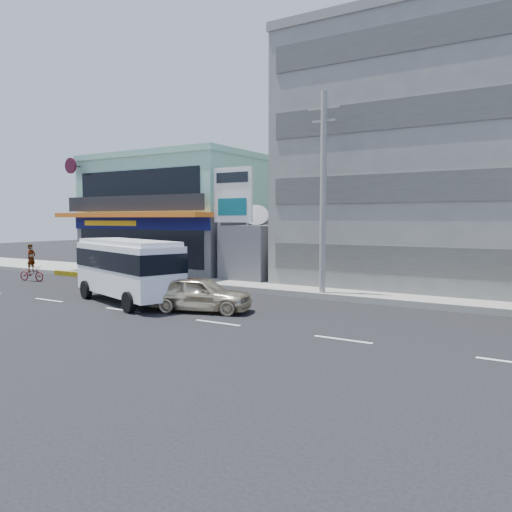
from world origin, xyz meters
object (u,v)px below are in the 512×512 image
(minibus, at_px, (128,265))
(concrete_building, at_px, (442,164))
(billboard, at_px, (233,201))
(motorcycle_rider, at_px, (32,269))
(shop_building, at_px, (185,217))
(satellite_dish, at_px, (256,224))
(sedan, at_px, (200,294))
(utility_pole_near, at_px, (323,193))

(minibus, bearing_deg, concrete_building, 50.27)
(billboard, relative_size, motorcycle_rider, 2.98)
(shop_building, relative_size, satellite_dish, 8.27)
(shop_building, xyz_separation_m, billboard, (7.50, -4.75, 0.93))
(billboard, xyz_separation_m, sedan, (3.50, -7.70, -4.17))
(satellite_dish, relative_size, motorcycle_rider, 0.65)
(utility_pole_near, bearing_deg, billboard, 164.52)
(shop_building, xyz_separation_m, concrete_building, (18.00, 1.05, 3.00))
(billboard, height_order, minibus, billboard)
(satellite_dish, bearing_deg, utility_pole_near, -30.96)
(motorcycle_rider, bearing_deg, satellite_dish, 29.09)
(satellite_dish, relative_size, sedan, 0.34)
(satellite_dish, height_order, billboard, billboard)
(satellite_dish, distance_m, sedan, 10.35)
(billboard, bearing_deg, motorcycle_rider, -156.84)
(utility_pole_near, distance_m, minibus, 9.92)
(shop_building, distance_m, sedan, 16.92)
(billboard, distance_m, utility_pole_near, 6.75)
(shop_building, relative_size, concrete_building, 0.77)
(minibus, relative_size, motorcycle_rider, 3.17)
(concrete_building, height_order, billboard, concrete_building)
(billboard, distance_m, minibus, 8.36)
(utility_pole_near, height_order, minibus, utility_pole_near)
(utility_pole_near, distance_m, motorcycle_rider, 19.14)
(billboard, relative_size, sedan, 1.56)
(shop_building, bearing_deg, satellite_dish, -20.21)
(sedan, xyz_separation_m, motorcycle_rider, (-15.34, 2.63, 0.01))
(satellite_dish, bearing_deg, sedan, -72.47)
(shop_building, xyz_separation_m, sedan, (11.00, -12.45, -3.24))
(satellite_dish, xyz_separation_m, motorcycle_rider, (-12.34, -6.87, -2.81))
(shop_building, height_order, billboard, shop_building)
(concrete_building, xyz_separation_m, utility_pole_near, (-4.00, -7.60, -1.85))
(billboard, bearing_deg, concrete_building, 28.92)
(shop_building, distance_m, billboard, 8.92)
(satellite_dish, distance_m, motorcycle_rider, 14.40)
(billboard, bearing_deg, utility_pole_near, -15.48)
(shop_building, distance_m, motorcycle_rider, 11.20)
(billboard, height_order, utility_pole_near, utility_pole_near)
(minibus, xyz_separation_m, sedan, (4.22, -0.00, -0.99))
(utility_pole_near, relative_size, motorcycle_rider, 4.32)
(billboard, bearing_deg, sedan, -65.56)
(shop_building, bearing_deg, utility_pole_near, -25.06)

